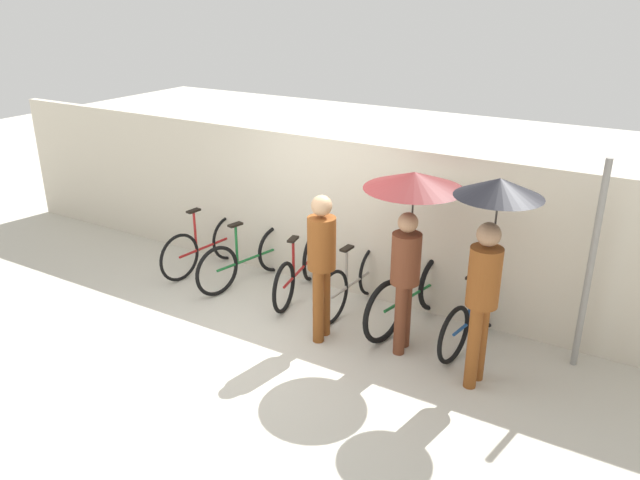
% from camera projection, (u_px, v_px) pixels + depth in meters
% --- Properties ---
extents(ground_plane, '(30.00, 30.00, 0.00)m').
position_uv_depth(ground_plane, '(265.00, 348.00, 7.09)').
color(ground_plane, beige).
extents(back_wall, '(12.23, 0.12, 2.05)m').
position_uv_depth(back_wall, '(343.00, 217.00, 8.13)').
color(back_wall, beige).
rests_on(back_wall, ground).
extents(parked_bicycle_0, '(0.44, 1.64, 1.06)m').
position_uv_depth(parked_bicycle_0, '(206.00, 245.00, 8.96)').
color(parked_bicycle_0, black).
rests_on(parked_bicycle_0, ground).
extents(parked_bicycle_1, '(0.55, 1.72, 1.00)m').
position_uv_depth(parked_bicycle_1, '(248.00, 258.00, 8.55)').
color(parked_bicycle_1, black).
rests_on(parked_bicycle_1, ground).
extents(parked_bicycle_2, '(0.50, 1.64, 0.98)m').
position_uv_depth(parked_bicycle_2, '(299.00, 270.00, 8.21)').
color(parked_bicycle_2, black).
rests_on(parked_bicycle_2, ground).
extents(parked_bicycle_3, '(0.44, 1.67, 1.04)m').
position_uv_depth(parked_bicycle_3, '(354.00, 281.00, 7.86)').
color(parked_bicycle_3, black).
rests_on(parked_bicycle_3, ground).
extents(parked_bicycle_4, '(0.54, 1.81, 1.05)m').
position_uv_depth(parked_bicycle_4, '(412.00, 295.00, 7.45)').
color(parked_bicycle_4, black).
rests_on(parked_bicycle_4, ground).
extents(parked_bicycle_5, '(0.45, 1.68, 1.03)m').
position_uv_depth(parked_bicycle_5, '(476.00, 315.00, 7.07)').
color(parked_bicycle_5, black).
rests_on(parked_bicycle_5, ground).
extents(pedestrian_leading, '(0.32, 0.32, 1.74)m').
position_uv_depth(pedestrian_leading, '(322.00, 257.00, 6.92)').
color(pedestrian_leading, brown).
rests_on(pedestrian_leading, ground).
extents(pedestrian_center, '(1.07, 1.07, 2.04)m').
position_uv_depth(pedestrian_center, '(411.00, 211.00, 6.54)').
color(pedestrian_center, brown).
rests_on(pedestrian_center, ground).
extents(pedestrian_trailing, '(0.84, 0.84, 2.16)m').
position_uv_depth(pedestrian_trailing, '(492.00, 236.00, 5.92)').
color(pedestrian_trailing, brown).
rests_on(pedestrian_trailing, ground).
extents(awning_pole, '(0.07, 0.07, 2.30)m').
position_uv_depth(awning_pole, '(590.00, 268.00, 6.36)').
color(awning_pole, gray).
rests_on(awning_pole, ground).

